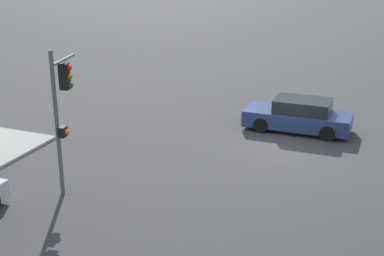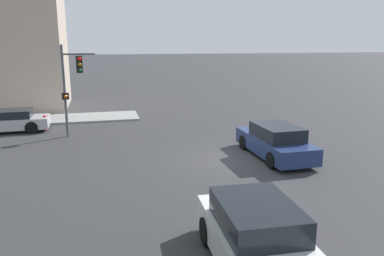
{
  "view_description": "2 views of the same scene",
  "coord_description": "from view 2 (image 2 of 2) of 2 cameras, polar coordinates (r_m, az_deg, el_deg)",
  "views": [
    {
      "loc": [
        -4.37,
        20.75,
        8.25
      ],
      "look_at": [
        3.25,
        2.06,
        1.06
      ],
      "focal_mm": 50.0,
      "sensor_mm": 36.0,
      "label": 1
    },
    {
      "loc": [
        -15.07,
        5.4,
        5.08
      ],
      "look_at": [
        0.42,
        1.5,
        1.4
      ],
      "focal_mm": 35.0,
      "sensor_mm": 36.0,
      "label": 2
    }
  ],
  "objects": [
    {
      "name": "parked_car_0",
      "position": [
        24.12,
        -26.29,
        0.95
      ],
      "size": [
        2.02,
        4.62,
        1.27
      ],
      "rotation": [
        0.0,
        0.0,
        1.59
      ],
      "color": "#B7B7BC",
      "rests_on": "ground_plane"
    },
    {
      "name": "crossing_car_0",
      "position": [
        17.26,
        12.54,
        -2.04
      ],
      "size": [
        4.75,
        2.02,
        1.49
      ],
      "rotation": [
        0.0,
        0.0,
        0.02
      ],
      "color": "navy",
      "rests_on": "ground_plane"
    },
    {
      "name": "ground_plane",
      "position": [
        16.8,
        5.35,
        -4.71
      ],
      "size": [
        300.0,
        300.0,
        0.0
      ],
      "primitive_type": "plane",
      "color": "#333335"
    },
    {
      "name": "traffic_signal",
      "position": [
        21.18,
        -17.85,
        7.19
      ],
      "size": [
        0.78,
        1.84,
        4.96
      ],
      "rotation": [
        0.0,
        0.0,
        3.33
      ],
      "color": "#515456",
      "rests_on": "ground_plane"
    },
    {
      "name": "crossing_car_1",
      "position": [
        8.89,
        10.02,
        -16.42
      ],
      "size": [
        4.5,
        2.14,
        1.58
      ],
      "rotation": [
        0.0,
        0.0,
        3.09
      ],
      "color": "silver",
      "rests_on": "ground_plane"
    },
    {
      "name": "fire_hydrant",
      "position": [
        23.54,
        -21.48,
        0.8
      ],
      "size": [
        0.22,
        0.22,
        0.92
      ],
      "color": "red",
      "rests_on": "ground_plane"
    }
  ]
}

